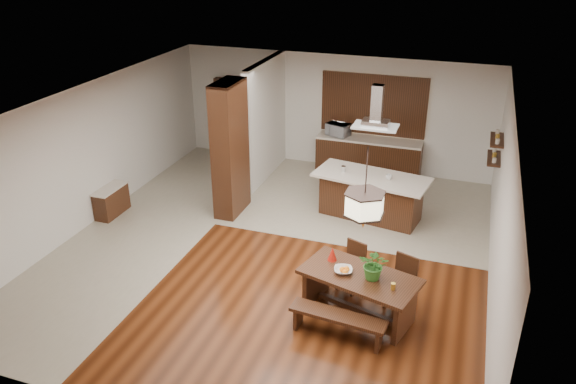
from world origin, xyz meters
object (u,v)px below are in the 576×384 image
at_px(range_hood, 377,106).
at_px(pendant_lantern, 365,189).
at_px(hallway_console, 111,201).
at_px(foliage_plant, 375,265).
at_px(dining_bench, 338,326).
at_px(dining_chair_left, 350,267).
at_px(dining_chair_right, 400,284).
at_px(kitchen_island, 371,196).
at_px(island_cup, 389,177).
at_px(fruit_bowl, 343,270).
at_px(microwave, 338,129).
at_px(dining_table, 359,286).

bearing_deg(range_hood, pendant_lantern, -81.76).
bearing_deg(hallway_console, foliage_plant, -16.28).
height_order(dining_bench, dining_chair_left, dining_chair_left).
relative_size(dining_chair_right, kitchen_island, 0.36).
height_order(foliage_plant, island_cup, foliage_plant).
bearing_deg(dining_chair_right, kitchen_island, 130.14).
bearing_deg(dining_chair_left, pendant_lantern, -44.88).
height_order(dining_chair_right, foliage_plant, foliage_plant).
relative_size(hallway_console, fruit_bowl, 3.06).
relative_size(dining_bench, range_hood, 1.65).
relative_size(dining_chair_right, microwave, 1.61).
height_order(range_hood, island_cup, range_hood).
bearing_deg(hallway_console, microwave, 44.84).
xyz_separation_m(hallway_console, dining_chair_right, (6.41, -1.31, 0.14)).
xyz_separation_m(range_hood, island_cup, (0.36, -0.10, -1.43)).
xyz_separation_m(hallway_console, dining_bench, (5.65, -2.37, -0.11)).
distance_m(dining_table, pendant_lantern, 1.69).
height_order(hallway_console, kitchen_island, kitchen_island).
bearing_deg(dining_chair_right, foliage_plant, -108.85).
height_order(pendant_lantern, island_cup, pendant_lantern).
height_order(dining_chair_left, island_cup, island_cup).
relative_size(hallway_console, range_hood, 0.98).
bearing_deg(kitchen_island, island_cup, -5.85).
relative_size(kitchen_island, island_cup, 19.39).
bearing_deg(fruit_bowl, hallway_console, 162.54).
bearing_deg(dining_chair_right, microwave, 134.74).
distance_m(dining_table, dining_chair_right, 0.73).
bearing_deg(microwave, range_hood, -41.46).
xyz_separation_m(dining_bench, island_cup, (0.04, 3.97, 0.82)).
bearing_deg(foliage_plant, dining_chair_left, 126.52).
xyz_separation_m(dining_chair_right, range_hood, (-1.09, 3.02, 2.01)).
bearing_deg(fruit_bowl, island_cup, 87.73).
bearing_deg(foliage_plant, range_hood, 101.71).
xyz_separation_m(hallway_console, fruit_bowl, (5.56, -1.75, 0.48)).
bearing_deg(dining_chair_left, microwave, 128.02).
bearing_deg(fruit_bowl, pendant_lantern, 3.61).
bearing_deg(range_hood, fruit_bowl, -86.15).
distance_m(kitchen_island, island_cup, 0.65).
relative_size(hallway_console, microwave, 1.56).
height_order(pendant_lantern, microwave, pendant_lantern).
xyz_separation_m(dining_chair_left, pendant_lantern, (0.29, -0.66, 1.81)).
bearing_deg(dining_chair_left, dining_table, -44.88).
height_order(hallway_console, range_hood, range_hood).
bearing_deg(dining_table, fruit_bowl, -176.39).
bearing_deg(island_cup, hallway_console, -164.30).
height_order(dining_chair_right, kitchen_island, kitchen_island).
bearing_deg(hallway_console, dining_bench, -22.75).
relative_size(dining_table, foliage_plant, 3.98).
bearing_deg(dining_chair_left, dining_bench, -63.62).
bearing_deg(kitchen_island, range_hood, 99.35).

